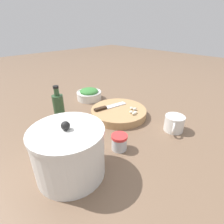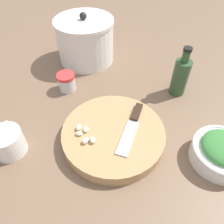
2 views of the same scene
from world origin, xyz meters
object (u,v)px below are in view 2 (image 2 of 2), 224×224
Objects in this scene: chef_knife at (132,125)px; spice_jar at (67,82)px; garlic_cloves at (85,134)px; oil_bottle at (180,76)px; stock_pot at (85,41)px; coffee_mug at (8,142)px; cutting_board at (113,135)px; herb_bowl at (222,152)px.

spice_jar reaches higher than chef_knife.
oil_bottle is at bearing 44.68° from garlic_cloves.
chef_knife is 0.85× the size of stock_pot.
coffee_mug is at bearing 28.64° from chef_knife.
oil_bottle reaches higher than garlic_cloves.
garlic_cloves is at bearing 34.90° from chef_knife.
cutting_board is 1.66× the size of oil_bottle.
garlic_cloves is 0.22m from coffee_mug.
coffee_mug is 0.52m from stock_pot.
oil_bottle is 0.42m from stock_pot.
herb_bowl is at bearing 4.99° from coffee_mug.
chef_knife is at bearing 167.39° from herb_bowl.
chef_knife is at bearing 27.24° from cutting_board.
garlic_cloves is at bearing 13.25° from coffee_mug.
chef_knife is 0.27m from oil_bottle.
oil_bottle reaches higher than coffee_mug.
stock_pot is at bearing 102.07° from garlic_cloves.
garlic_cloves is 0.42× the size of herb_bowl.
herb_bowl is at bearing 0.31° from garlic_cloves.
stock_pot is (-0.10, 0.45, 0.04)m from garlic_cloves.
chef_knife reaches higher than cutting_board.
stock_pot is (0.03, 0.21, 0.06)m from spice_jar.
cutting_board is 1.84× the size of herb_bowl.
garlic_cloves is at bearing -158.90° from cutting_board.
coffee_mug is (-0.09, -0.29, 0.00)m from spice_jar.
coffee_mug is at bearing -166.75° from garlic_cloves.
chef_knife is at bearing -59.74° from stock_pot.
coffee_mug is (-0.21, -0.05, -0.01)m from garlic_cloves.
herb_bowl is 0.90× the size of oil_bottle.
herb_bowl is 0.56m from spice_jar.
oil_bottle is (-0.10, 0.28, 0.04)m from herb_bowl.
stock_pot is (-0.23, 0.39, 0.04)m from chef_knife.
coffee_mug reaches higher than cutting_board.
stock_pot is at bearing 136.91° from herb_bowl.
cutting_board is 1.52× the size of chef_knife.
garlic_cloves is (-0.13, -0.06, 0.00)m from chef_knife.
stock_pot is at bearing 77.01° from coffee_mug.
spice_jar reaches higher than garlic_cloves.
cutting_board is at bearing -129.30° from oil_bottle.
spice_jar is 0.41m from oil_bottle.
spice_jar is (-0.20, 0.21, 0.01)m from cutting_board.
herb_bowl is at bearing -70.32° from oil_bottle.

